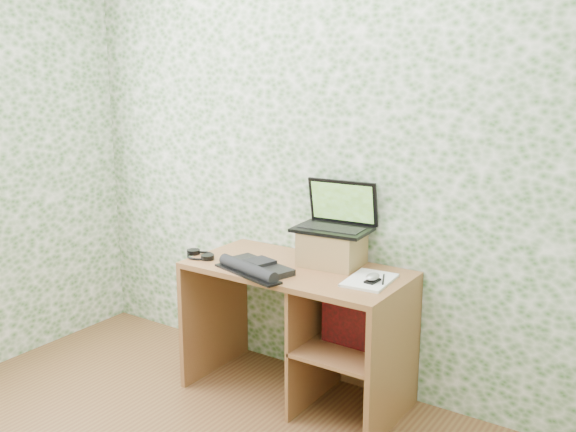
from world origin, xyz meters
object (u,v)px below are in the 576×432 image
Objects in this scene: desk at (312,315)px; riser at (332,248)px; notepad at (370,280)px; laptop at (336,218)px; keyboard at (255,267)px.

riser is at bearing 64.31° from desk.
riser reaches higher than notepad.
desk is at bearing 171.71° from notepad.
desk is at bearing -114.12° from laptop.
desk is at bearing -115.69° from riser.
notepad is at bearing -24.71° from riser.
notepad is (0.35, -0.02, 0.28)m from desk.
riser is 1.05× the size of notepad.
notepad is at bearing -35.88° from laptop.
laptop is 0.89× the size of keyboard.
riser is 0.75× the size of laptop.
laptop reaches higher than notepad.
desk is 2.86× the size of laptop.
laptop is (0.06, 0.16, 0.52)m from desk.
laptop is 1.41× the size of notepad.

